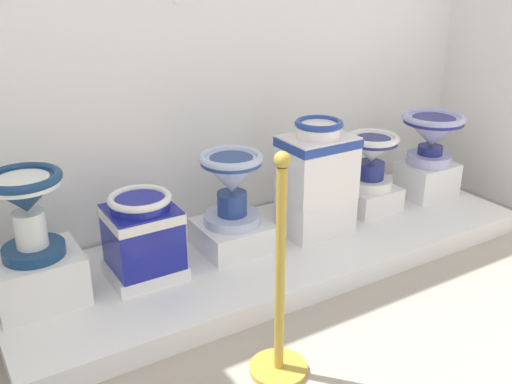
{
  "coord_description": "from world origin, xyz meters",
  "views": [
    {
      "loc": [
        0.16,
        -0.31,
        1.62
      ],
      "look_at": [
        1.65,
        2.1,
        0.45
      ],
      "focal_mm": 40.37,
      "sensor_mm": 36.0,
      "label": 1
    }
  ],
  "objects_px": {
    "plinth_block_rightmost": "(315,214)",
    "antique_toilet_broad_patterned": "(372,154)",
    "antique_toilet_rightmost": "(317,160)",
    "plinth_block_broad_patterned": "(368,197)",
    "antique_toilet_squat_floral": "(142,228)",
    "antique_toilet_tall_cobalt": "(432,132)",
    "antique_toilet_pale_glazed": "(26,202)",
    "antique_toilet_slender_white": "(232,180)",
    "plinth_block_squat_floral": "(146,270)",
    "plinth_block_slender_white": "(233,235)",
    "plinth_block_pale_glazed": "(39,278)",
    "plinth_block_tall_cobalt": "(427,179)",
    "stanchion_post_near_left": "(279,311)"
  },
  "relations": [
    {
      "from": "plinth_block_rightmost",
      "to": "antique_toilet_tall_cobalt",
      "type": "height_order",
      "value": "antique_toilet_tall_cobalt"
    },
    {
      "from": "antique_toilet_broad_patterned",
      "to": "antique_toilet_pale_glazed",
      "type": "bearing_deg",
      "value": -179.71
    },
    {
      "from": "antique_toilet_pale_glazed",
      "to": "antique_toilet_tall_cobalt",
      "type": "bearing_deg",
      "value": -0.45
    },
    {
      "from": "plinth_block_pale_glazed",
      "to": "antique_toilet_broad_patterned",
      "type": "distance_m",
      "value": 2.05
    },
    {
      "from": "antique_toilet_rightmost",
      "to": "antique_toilet_pale_glazed",
      "type": "bearing_deg",
      "value": 177.01
    },
    {
      "from": "antique_toilet_slender_white",
      "to": "antique_toilet_tall_cobalt",
      "type": "height_order",
      "value": "antique_toilet_tall_cobalt"
    },
    {
      "from": "plinth_block_rightmost",
      "to": "plinth_block_broad_patterned",
      "type": "relative_size",
      "value": 1.18
    },
    {
      "from": "antique_toilet_squat_floral",
      "to": "antique_toilet_slender_white",
      "type": "height_order",
      "value": "antique_toilet_slender_white"
    },
    {
      "from": "plinth_block_squat_floral",
      "to": "plinth_block_broad_patterned",
      "type": "distance_m",
      "value": 1.53
    },
    {
      "from": "antique_toilet_slender_white",
      "to": "antique_toilet_broad_patterned",
      "type": "relative_size",
      "value": 1.16
    },
    {
      "from": "antique_toilet_tall_cobalt",
      "to": "plinth_block_rightmost",
      "type": "bearing_deg",
      "value": -176.46
    },
    {
      "from": "plinth_block_pale_glazed",
      "to": "plinth_block_tall_cobalt",
      "type": "bearing_deg",
      "value": -0.45
    },
    {
      "from": "plinth_block_squat_floral",
      "to": "plinth_block_slender_white",
      "type": "xyz_separation_m",
      "value": [
        0.53,
        0.04,
        0.04
      ]
    },
    {
      "from": "stanchion_post_near_left",
      "to": "antique_toilet_slender_white",
      "type": "bearing_deg",
      "value": 72.51
    },
    {
      "from": "plinth_block_tall_cobalt",
      "to": "antique_toilet_slender_white",
      "type": "bearing_deg",
      "value": 179.34
    },
    {
      "from": "plinth_block_slender_white",
      "to": "stanchion_post_near_left",
      "type": "height_order",
      "value": "stanchion_post_near_left"
    },
    {
      "from": "antique_toilet_slender_white",
      "to": "plinth_block_squat_floral",
      "type": "bearing_deg",
      "value": -175.38
    },
    {
      "from": "plinth_block_rightmost",
      "to": "antique_toilet_broad_patterned",
      "type": "distance_m",
      "value": 0.56
    },
    {
      "from": "antique_toilet_broad_patterned",
      "to": "stanchion_post_near_left",
      "type": "relative_size",
      "value": 0.35
    },
    {
      "from": "antique_toilet_broad_patterned",
      "to": "antique_toilet_tall_cobalt",
      "type": "xyz_separation_m",
      "value": [
        0.49,
        -0.03,
        0.07
      ]
    },
    {
      "from": "antique_toilet_rightmost",
      "to": "stanchion_post_near_left",
      "type": "distance_m",
      "value": 1.16
    },
    {
      "from": "antique_toilet_squat_floral",
      "to": "plinth_block_broad_patterned",
      "type": "height_order",
      "value": "antique_toilet_squat_floral"
    },
    {
      "from": "plinth_block_pale_glazed",
      "to": "plinth_block_rightmost",
      "type": "distance_m",
      "value": 1.54
    },
    {
      "from": "antique_toilet_rightmost",
      "to": "antique_toilet_broad_patterned",
      "type": "xyz_separation_m",
      "value": [
        0.49,
        0.09,
        -0.08
      ]
    },
    {
      "from": "antique_toilet_squat_floral",
      "to": "plinth_block_slender_white",
      "type": "height_order",
      "value": "antique_toilet_squat_floral"
    },
    {
      "from": "antique_toilet_rightmost",
      "to": "antique_toilet_squat_floral",
      "type": "bearing_deg",
      "value": 178.06
    },
    {
      "from": "antique_toilet_pale_glazed",
      "to": "antique_toilet_tall_cobalt",
      "type": "relative_size",
      "value": 0.99
    },
    {
      "from": "plinth_block_tall_cobalt",
      "to": "plinth_block_pale_glazed",
      "type": "bearing_deg",
      "value": 179.55
    },
    {
      "from": "antique_toilet_rightmost",
      "to": "plinth_block_squat_floral",
      "type": "bearing_deg",
      "value": 178.06
    },
    {
      "from": "antique_toilet_pale_glazed",
      "to": "antique_toilet_rightmost",
      "type": "height_order",
      "value": "antique_toilet_rightmost"
    },
    {
      "from": "plinth_block_slender_white",
      "to": "antique_toilet_tall_cobalt",
      "type": "bearing_deg",
      "value": -0.66
    },
    {
      "from": "antique_toilet_squat_floral",
      "to": "antique_toilet_tall_cobalt",
      "type": "distance_m",
      "value": 2.03
    },
    {
      "from": "antique_toilet_rightmost",
      "to": "plinth_block_rightmost",
      "type": "bearing_deg",
      "value": -90.0
    },
    {
      "from": "antique_toilet_rightmost",
      "to": "antique_toilet_tall_cobalt",
      "type": "height_order",
      "value": "antique_toilet_rightmost"
    },
    {
      "from": "antique_toilet_slender_white",
      "to": "plinth_block_tall_cobalt",
      "type": "height_order",
      "value": "antique_toilet_slender_white"
    },
    {
      "from": "antique_toilet_pale_glazed",
      "to": "stanchion_post_near_left",
      "type": "xyz_separation_m",
      "value": [
        0.75,
        -0.88,
        -0.33
      ]
    },
    {
      "from": "antique_toilet_rightmost",
      "to": "plinth_block_broad_patterned",
      "type": "bearing_deg",
      "value": 10.43
    },
    {
      "from": "antique_toilet_rightmost",
      "to": "stanchion_post_near_left",
      "type": "height_order",
      "value": "stanchion_post_near_left"
    },
    {
      "from": "plinth_block_pale_glazed",
      "to": "antique_toilet_tall_cobalt",
      "type": "bearing_deg",
      "value": -0.45
    },
    {
      "from": "antique_toilet_slender_white",
      "to": "antique_toilet_rightmost",
      "type": "bearing_deg",
      "value": -8.72
    },
    {
      "from": "antique_toilet_rightmost",
      "to": "antique_toilet_slender_white",
      "type": "bearing_deg",
      "value": 171.28
    },
    {
      "from": "antique_toilet_pale_glazed",
      "to": "antique_toilet_broad_patterned",
      "type": "bearing_deg",
      "value": 0.29
    },
    {
      "from": "plinth_block_rightmost",
      "to": "plinth_block_broad_patterned",
      "type": "xyz_separation_m",
      "value": [
        0.49,
        0.09,
        -0.03
      ]
    },
    {
      "from": "antique_toilet_pale_glazed",
      "to": "plinth_block_tall_cobalt",
      "type": "distance_m",
      "value": 2.55
    },
    {
      "from": "plinth_block_slender_white",
      "to": "plinth_block_rightmost",
      "type": "relative_size",
      "value": 0.98
    },
    {
      "from": "plinth_block_tall_cobalt",
      "to": "plinth_block_broad_patterned",
      "type": "bearing_deg",
      "value": 176.48
    },
    {
      "from": "antique_toilet_slender_white",
      "to": "antique_toilet_pale_glazed",
      "type": "bearing_deg",
      "value": 179.86
    },
    {
      "from": "antique_toilet_slender_white",
      "to": "antique_toilet_squat_floral",
      "type": "bearing_deg",
      "value": -175.38
    },
    {
      "from": "plinth_block_broad_patterned",
      "to": "antique_toilet_broad_patterned",
      "type": "height_order",
      "value": "antique_toilet_broad_patterned"
    },
    {
      "from": "plinth_block_broad_patterned",
      "to": "antique_toilet_tall_cobalt",
      "type": "distance_m",
      "value": 0.61
    }
  ]
}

